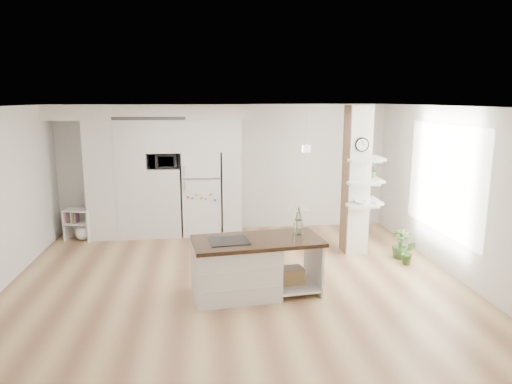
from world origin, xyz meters
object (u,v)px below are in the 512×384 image
(bookshelf, at_px, (80,226))
(refrigerator, at_px, (202,193))
(kitchen_island, at_px, (244,266))
(floor_plant_a, at_px, (409,253))

(bookshelf, bearing_deg, refrigerator, 18.72)
(kitchen_island, height_order, bookshelf, kitchen_island)
(kitchen_island, relative_size, bookshelf, 3.04)
(refrigerator, relative_size, kitchen_island, 0.90)
(floor_plant_a, bearing_deg, refrigerator, 146.90)
(bookshelf, bearing_deg, kitchen_island, -30.36)
(kitchen_island, distance_m, floor_plant_a, 3.07)
(bookshelf, bearing_deg, floor_plant_a, -5.14)
(kitchen_island, distance_m, bookshelf, 4.29)
(refrigerator, bearing_deg, kitchen_island, -79.42)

